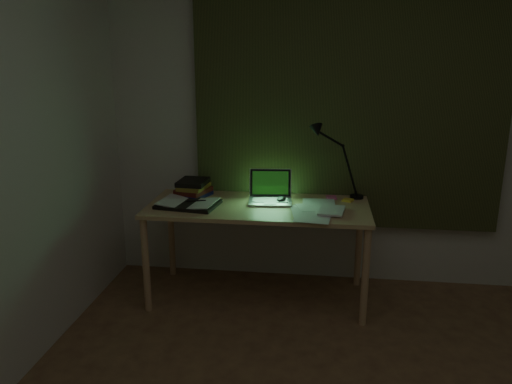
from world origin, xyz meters
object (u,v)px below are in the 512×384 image
desk (258,252)px  loose_papers (323,210)px  laptop (270,188)px  open_textbook (188,203)px  desk_lamp (359,162)px  book_stack (194,188)px

desk → loose_papers: size_ratio=3.96×
laptop → loose_papers: laptop is taller
laptop → open_textbook: laptop is taller
desk → desk_lamp: 0.95m
open_textbook → loose_papers: 0.92m
desk_lamp → book_stack: bearing=-173.8°
open_textbook → book_stack: (-0.02, 0.23, 0.05)m
laptop → book_stack: size_ratio=1.43×
laptop → loose_papers: (0.37, -0.15, -0.10)m
desk → loose_papers: 0.58m
laptop → loose_papers: 0.41m
desk → open_textbook: 0.60m
desk → book_stack: book_stack is taller
desk → laptop: laptop is taller
desk → desk_lamp: size_ratio=2.86×
laptop → book_stack: laptop is taller
loose_papers → laptop: bearing=158.4°
desk_lamp → laptop: bearing=-160.9°
laptop → book_stack: bearing=165.7°
desk → book_stack: bearing=162.3°
desk → loose_papers: loose_papers is taller
desk → loose_papers: (0.44, -0.08, 0.36)m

